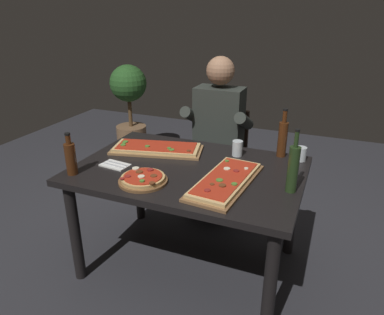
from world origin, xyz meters
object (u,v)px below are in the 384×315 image
Objects in this scene: dining_table at (189,181)px; potted_plant_corner at (130,107)px; pizza_rectangular_front at (157,148)px; seated_diner at (217,131)px; oil_bottle_amber at (283,138)px; pizza_rectangular_left at (226,180)px; tumbler_near_camera at (301,154)px; pizza_round_far at (143,179)px; wine_bottle_dark at (71,158)px; diner_chair at (221,155)px; tumbler_far_side at (237,149)px; vinegar_bottle_green at (293,168)px.

dining_table is 1.29× the size of potted_plant_corner.
potted_plant_corner is (-1.10, 1.42, -0.15)m from pizza_rectangular_front.
oil_bottle_amber is at bearing -29.56° from seated_diner.
oil_bottle_amber reaches higher than pizza_rectangular_left.
tumbler_near_camera is at bearing 55.57° from pizza_rectangular_left.
seated_diner reaches higher than tumbler_near_camera.
seated_diner is 1.61m from potted_plant_corner.
tumbler_near_camera is (0.35, 0.51, 0.03)m from pizza_rectangular_left.
pizza_round_far is 1.09× the size of wine_bottle_dark.
pizza_rectangular_front is 0.77× the size of diner_chair.
pizza_rectangular_left is 0.47m from pizza_round_far.
pizza_rectangular_front is at bearing -167.32° from tumbler_near_camera.
oil_bottle_amber is 0.81m from diner_chair.
tumbler_near_camera is at bearing 12.68° from pizza_rectangular_front.
potted_plant_corner is (-1.92, 1.17, -0.27)m from oil_bottle_amber.
dining_table is 13.42× the size of tumbler_far_side.
seated_diner is (-0.29, 0.42, -0.04)m from tumbler_far_side.
tumbler_far_side is at bearing 97.21° from pizza_rectangular_left.
oil_bottle_amber is 0.25× the size of seated_diner.
seated_diner reaches higher than diner_chair.
dining_table is 0.74m from wine_bottle_dark.
pizza_round_far is at bearing -139.61° from tumbler_near_camera.
tumbler_near_camera reaches higher than dining_table.
seated_diner reaches higher than pizza_rectangular_front.
seated_diner is at bearing 65.59° from pizza_rectangular_front.
diner_chair is at bearing 126.95° from vinegar_bottle_green.
tumbler_near_camera is 0.78m from seated_diner.
tumbler_far_side is 2.09m from potted_plant_corner.
dining_table is at bearing -148.31° from tumbler_near_camera.
pizza_rectangular_left is 6.08× the size of tumbler_far_side.
pizza_rectangular_front reaches higher than dining_table.
vinegar_bottle_green is at bearing 7.90° from pizza_rectangular_left.
pizza_rectangular_front is at bearing 108.37° from pizza_round_far.
wine_bottle_dark is (-0.89, -0.23, 0.09)m from pizza_rectangular_left.
oil_bottle_amber is at bearing 34.50° from wine_bottle_dark.
pizza_rectangular_front is at bearing -163.64° from oil_bottle_amber.
wine_bottle_dark reaches higher than diner_chair.
oil_bottle_amber is (0.50, 0.42, 0.23)m from dining_table.
vinegar_bottle_green is at bearing -39.05° from potted_plant_corner.
seated_diner reaches higher than potted_plant_corner.
pizza_rectangular_left is 2.42m from potted_plant_corner.
oil_bottle_amber is at bearing 105.40° from vinegar_bottle_green.
potted_plant_corner is at bearing 131.69° from dining_table.
tumbler_near_camera is (0.79, 0.68, 0.03)m from pizza_round_far.
vinegar_bottle_green is 3.41× the size of tumbler_far_side.
pizza_rectangular_front is 0.49m from pizza_round_far.
seated_diner reaches higher than dining_table.
vinegar_bottle_green is (0.95, -0.25, 0.12)m from pizza_rectangular_front.
wine_bottle_dark is at bearing -141.72° from tumbler_far_side.
pizza_round_far is at bearing -123.00° from tumbler_far_side.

